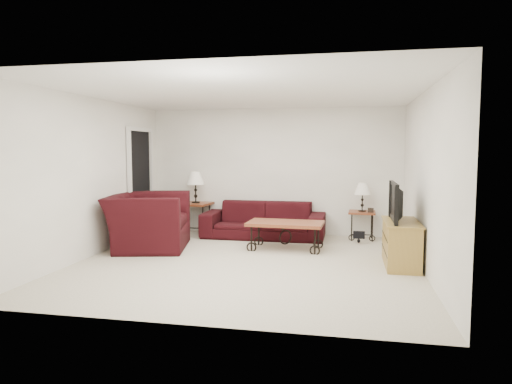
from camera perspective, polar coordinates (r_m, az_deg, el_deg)
ground at (r=6.92m, az=-1.16°, el=-8.79°), size 5.00×5.00×0.00m
wall_back at (r=9.18m, az=2.22°, el=2.55°), size 5.00×0.02×2.50m
wall_front at (r=4.33m, az=-8.39°, el=-0.46°), size 5.00×0.02×2.50m
wall_left at (r=7.67m, az=-19.73°, el=1.73°), size 0.02×5.00×2.50m
wall_right at (r=6.65m, az=20.35°, el=1.22°), size 0.02×5.00×2.50m
ceiling at (r=6.77m, az=-1.20°, el=12.21°), size 5.00×5.00×0.00m
doorway at (r=9.12m, az=-14.17°, el=0.93°), size 0.08×0.94×2.04m
sofa at (r=8.82m, az=0.94°, el=-3.50°), size 2.32×0.91×0.68m
side_table_left at (r=9.36m, az=-7.46°, el=-3.22°), size 0.65×0.65×0.62m
side_table_right at (r=8.87m, az=13.00°, el=-4.06°), size 0.51×0.51×0.53m
lamp_left at (r=9.29m, az=-7.51°, el=0.58°), size 0.40×0.40×0.62m
lamp_right at (r=8.80m, az=13.07°, el=-0.63°), size 0.32×0.32×0.53m
photo_frame_left at (r=9.22m, az=-8.67°, el=-1.09°), size 0.12×0.02×0.10m
photo_frame_right at (r=8.69m, az=14.05°, el=-2.21°), size 0.11×0.04×0.09m
coffee_table at (r=7.80m, az=3.67°, el=-5.43°), size 1.28×0.73×0.47m
armchair at (r=8.07m, az=-13.20°, el=-3.55°), size 1.53×1.67×0.93m
throw_pillow at (r=7.96m, az=-12.38°, el=-3.26°), size 0.20×0.44×0.42m
tv_stand at (r=7.02m, az=17.56°, el=-6.11°), size 0.45×1.09×0.65m
television at (r=6.93m, az=17.53°, el=-1.18°), size 0.13×0.97×0.56m
backpack at (r=8.54m, az=12.65°, el=-4.84°), size 0.35×0.28×0.41m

